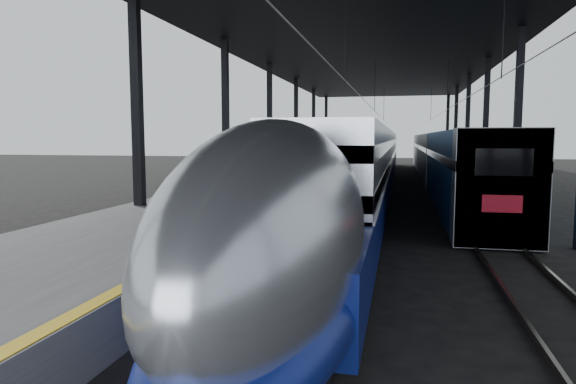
% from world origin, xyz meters
% --- Properties ---
extents(ground, '(160.00, 160.00, 0.00)m').
position_xyz_m(ground, '(0.00, 0.00, 0.00)').
color(ground, black).
rests_on(ground, ground).
extents(platform, '(6.00, 80.00, 1.00)m').
position_xyz_m(platform, '(-3.50, 20.00, 0.50)').
color(platform, '#4C4C4F').
rests_on(platform, ground).
extents(yellow_strip, '(0.30, 80.00, 0.01)m').
position_xyz_m(yellow_strip, '(-0.70, 20.00, 1.00)').
color(yellow_strip, gold).
rests_on(yellow_strip, platform).
extents(rails, '(6.52, 80.00, 0.16)m').
position_xyz_m(rails, '(4.50, 20.00, 0.08)').
color(rails, slate).
rests_on(rails, ground).
extents(canopy, '(18.00, 75.00, 9.47)m').
position_xyz_m(canopy, '(1.90, 20.00, 9.12)').
color(canopy, black).
rests_on(canopy, ground).
extents(tgv_train, '(2.79, 65.20, 4.00)m').
position_xyz_m(tgv_train, '(2.00, 22.60, 1.87)').
color(tgv_train, '#AFB1B6').
rests_on(tgv_train, ground).
extents(second_train, '(2.82, 56.05, 3.88)m').
position_xyz_m(second_train, '(7.00, 31.29, 1.97)').
color(second_train, navy).
rests_on(second_train, ground).
extents(child, '(0.35, 0.25, 0.92)m').
position_xyz_m(child, '(-1.58, -1.39, 1.46)').
color(child, '#4C2A19').
rests_on(child, platform).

